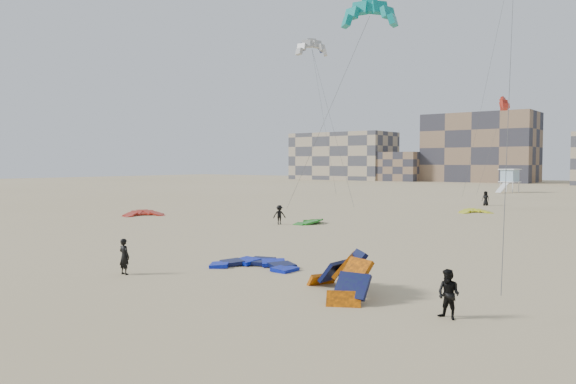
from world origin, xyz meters
The scene contains 18 objects.
ground centered at (0.00, 0.00, 0.00)m, with size 320.00×320.00×0.00m, color tan.
kite_ground_blue centered at (1.48, 4.81, 0.00)m, with size 3.90×4.07×0.55m, color #0726D6, non-canonical shape.
kite_ground_orange centered at (7.68, 2.51, 0.00)m, with size 4.18×3.21×2.69m, color #FF6C00, non-canonical shape.
kite_ground_red centered at (-24.18, 18.60, 0.00)m, with size 3.72×3.87×0.93m, color red, non-canonical shape.
kite_ground_green centered at (-7.80, 22.60, 0.00)m, with size 3.12×3.28×0.71m, color #1F8B21, non-canonical shape.
kite_ground_yellow centered at (0.16, 40.75, 0.00)m, with size 3.10×3.22×0.73m, color #C2D214, non-canonical shape.
kitesurfer_main centered at (-2.13, -0.09, 0.82)m, with size 0.60×0.39×1.65m, color black.
kitesurfer_b centered at (12.35, 1.72, 0.81)m, with size 0.79×0.62×1.62m, color black.
kitesurfer_c centered at (-9.21, 20.48, 0.79)m, with size 1.02×0.59×1.59m, color black.
kitesurfer_e centered at (-2.11, 51.11, 0.86)m, with size 0.84×0.55×1.72m, color black.
kite_fly_teal_a centered at (-1.41, 21.32, 15.88)m, with size 12.26×5.36×16.39m.
kite_fly_grey centered at (-14.20, 32.40, 16.79)m, with size 9.38×5.71×16.95m.
kite_fly_navy centered at (-24.50, 47.24, 20.67)m, with size 7.23×4.42×21.00m.
kite_fly_red centered at (-2.11, 57.74, 12.42)m, with size 4.84×3.89×12.60m.
lifeguard_tower_far centered at (-8.18, 82.93, 2.00)m, with size 3.35×5.79×4.03m.
condo_west_a centered at (-70.00, 130.00, 7.00)m, with size 30.00×15.00×14.00m, color tan.
condo_west_b centered at (-30.00, 134.00, 9.00)m, with size 28.00×14.00×18.00m, color #80644D.
condo_fill_left centered at (-50.00, 128.00, 4.00)m, with size 12.00×10.00×8.00m, color #80644D.
Camera 1 is at (19.00, -15.78, 5.08)m, focal length 35.00 mm.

